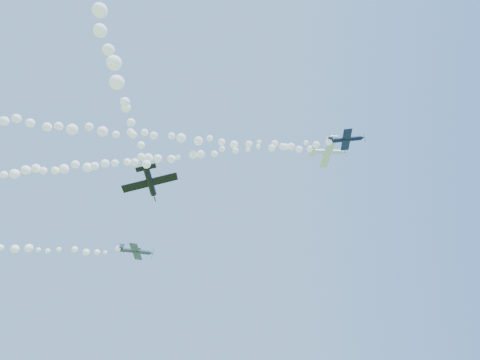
{
  "coord_description": "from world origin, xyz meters",
  "views": [
    {
      "loc": [
        9.08,
        -68.05,
        2.0
      ],
      "look_at": [
        6.58,
        -5.96,
        47.56
      ],
      "focal_mm": 30.0,
      "sensor_mm": 36.0,
      "label": 1
    }
  ],
  "objects_px": {
    "plane_grey": "(136,251)",
    "plane_black": "(150,182)",
    "plane_white": "(328,152)",
    "plane_navy": "(346,139)"
  },
  "relations": [
    {
      "from": "plane_white",
      "to": "plane_navy",
      "type": "bearing_deg",
      "value": -83.79
    },
    {
      "from": "plane_grey",
      "to": "plane_black",
      "type": "bearing_deg",
      "value": -77.02
    },
    {
      "from": "plane_grey",
      "to": "plane_navy",
      "type": "bearing_deg",
      "value": -31.65
    },
    {
      "from": "plane_white",
      "to": "plane_grey",
      "type": "bearing_deg",
      "value": 149.89
    },
    {
      "from": "plane_white",
      "to": "plane_black",
      "type": "bearing_deg",
      "value": -164.47
    },
    {
      "from": "plane_black",
      "to": "plane_white",
      "type": "bearing_deg",
      "value": -65.76
    },
    {
      "from": "plane_grey",
      "to": "plane_black",
      "type": "xyz_separation_m",
      "value": [
        10.26,
        -30.04,
        -3.39
      ]
    },
    {
      "from": "plane_white",
      "to": "plane_black",
      "type": "relative_size",
      "value": 1.05
    },
    {
      "from": "plane_grey",
      "to": "plane_black",
      "type": "height_order",
      "value": "plane_grey"
    },
    {
      "from": "plane_grey",
      "to": "plane_black",
      "type": "distance_m",
      "value": 31.92
    }
  ]
}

